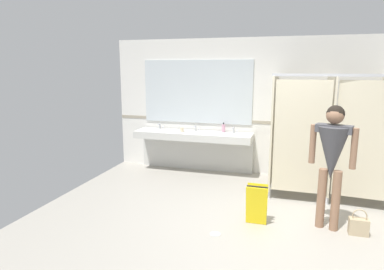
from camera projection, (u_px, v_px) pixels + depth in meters
ground_plane at (261, 235)px, 4.45m from camera, size 6.66×5.68×0.10m
wall_back at (277, 108)px, 6.63m from camera, size 6.66×0.12×2.68m
wall_back_tile_band at (276, 123)px, 6.62m from camera, size 6.66×0.01×0.06m
vanity_counter at (194, 142)px, 6.95m from camera, size 2.37×0.57×0.95m
mirror_panel at (197, 92)px, 6.95m from camera, size 2.27×0.02×1.28m
bathroom_stalls at (329, 133)px, 5.55m from camera, size 1.85×1.37×2.02m
person_standing at (332, 152)px, 4.34m from camera, size 0.56×0.50×1.65m
handbag at (359, 226)px, 4.35m from camera, size 0.24×0.13×0.35m
soap_dispenser at (224, 128)px, 6.81m from camera, size 0.07×0.07×0.19m
paper_cup at (182, 130)px, 6.83m from camera, size 0.07×0.07×0.10m
wet_floor_sign at (257, 204)px, 4.62m from camera, size 0.28×0.19×0.55m
floor_drain_cover at (215, 234)px, 4.38m from camera, size 0.14×0.14×0.01m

